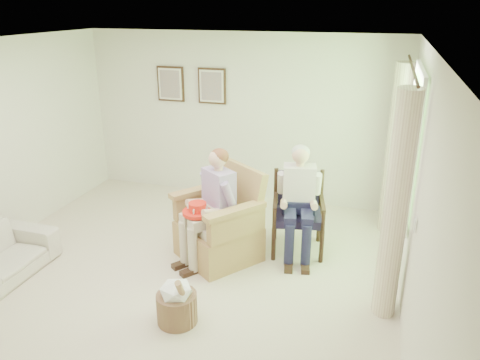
{
  "coord_description": "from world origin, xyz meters",
  "views": [
    {
      "loc": [
        2.1,
        -4.11,
        2.99
      ],
      "look_at": [
        0.61,
        0.76,
        1.05
      ],
      "focal_mm": 35.0,
      "sensor_mm": 36.0,
      "label": 1
    }
  ],
  "objects": [
    {
      "name": "person_dark",
      "position": [
        1.24,
        1.11,
        0.81
      ],
      "size": [
        0.4,
        0.63,
        1.37
      ],
      "rotation": [
        0.0,
        0.0,
        0.2
      ],
      "color": "#1C1B3C",
      "rests_on": "ground"
    },
    {
      "name": "floor",
      "position": [
        0.0,
        0.0,
        0.0
      ],
      "size": [
        5.5,
        5.5,
        0.0
      ],
      "primitive_type": "plane",
      "color": "beige",
      "rests_on": "ground"
    },
    {
      "name": "red_hat",
      "position": [
        0.18,
        0.47,
        0.74
      ],
      "size": [
        0.36,
        0.36,
        0.14
      ],
      "color": "red",
      "rests_on": "person_wicker"
    },
    {
      "name": "curtain_left",
      "position": [
        2.33,
        0.22,
        1.15
      ],
      "size": [
        0.34,
        0.34,
        2.3
      ],
      "primitive_type": "cylinder",
      "color": "beige",
      "rests_on": "ground"
    },
    {
      "name": "wood_armchair",
      "position": [
        1.24,
        1.27,
        0.54
      ],
      "size": [
        0.64,
        0.6,
        0.98
      ],
      "rotation": [
        0.0,
        0.0,
        0.2
      ],
      "color": "black",
      "rests_on": "ground"
    },
    {
      "name": "back_wall",
      "position": [
        0.0,
        2.75,
        1.3
      ],
      "size": [
        5.0,
        0.04,
        2.6
      ],
      "primitive_type": "cube",
      "color": "silver",
      "rests_on": "ground"
    },
    {
      "name": "right_wall",
      "position": [
        2.5,
        0.0,
        1.3
      ],
      "size": [
        0.04,
        5.5,
        2.6
      ],
      "primitive_type": "cube",
      "color": "silver",
      "rests_on": "ground"
    },
    {
      "name": "window",
      "position": [
        2.46,
        1.2,
        1.58
      ],
      "size": [
        0.13,
        2.5,
        1.63
      ],
      "color": "#2D6B23",
      "rests_on": "right_wall"
    },
    {
      "name": "curtain_right",
      "position": [
        2.33,
        2.18,
        1.15
      ],
      "size": [
        0.34,
        0.34,
        2.3
      ],
      "primitive_type": "cylinder",
      "color": "beige",
      "rests_on": "ground"
    },
    {
      "name": "framed_print_right",
      "position": [
        -0.45,
        2.71,
        1.78
      ],
      "size": [
        0.45,
        0.05,
        0.55
      ],
      "color": "#382114",
      "rests_on": "back_wall"
    },
    {
      "name": "hatbox",
      "position": [
        0.37,
        -0.59,
        0.23
      ],
      "size": [
        0.49,
        0.49,
        0.59
      ],
      "color": "#A37E58",
      "rests_on": "ground"
    },
    {
      "name": "ceiling",
      "position": [
        0.0,
        0.0,
        2.6
      ],
      "size": [
        5.0,
        5.5,
        0.02
      ],
      "primitive_type": "cube",
      "color": "white",
      "rests_on": "back_wall"
    },
    {
      "name": "wicker_armchair",
      "position": [
        0.34,
        0.76,
        0.36
      ],
      "size": [
        0.89,
        0.88,
        1.13
      ],
      "rotation": [
        0.0,
        0.0,
        -0.64
      ],
      "color": "#A78E4F",
      "rests_on": "ground"
    },
    {
      "name": "framed_print_left",
      "position": [
        -1.15,
        2.71,
        1.78
      ],
      "size": [
        0.45,
        0.05,
        0.55
      ],
      "color": "#382114",
      "rests_on": "back_wall"
    },
    {
      "name": "person_wicker",
      "position": [
        0.34,
        0.61,
        0.83
      ],
      "size": [
        0.4,
        0.62,
        1.4
      ],
      "rotation": [
        0.0,
        0.0,
        -0.64
      ],
      "color": "beige",
      "rests_on": "ground"
    }
  ]
}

